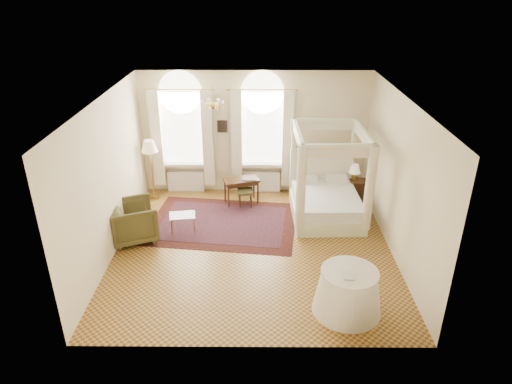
% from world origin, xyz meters
% --- Properties ---
extents(ground, '(6.00, 6.00, 0.00)m').
position_xyz_m(ground, '(0.00, 0.00, 0.00)').
color(ground, '#A4762F').
rests_on(ground, ground).
extents(room_walls, '(6.00, 6.00, 6.00)m').
position_xyz_m(room_walls, '(0.00, 0.00, 1.98)').
color(room_walls, beige).
rests_on(room_walls, ground).
extents(window_left, '(1.62, 0.27, 3.29)m').
position_xyz_m(window_left, '(-1.90, 2.87, 1.49)').
color(window_left, white).
rests_on(window_left, room_walls).
extents(window_right, '(1.62, 0.27, 3.29)m').
position_xyz_m(window_right, '(0.20, 2.87, 1.49)').
color(window_right, white).
rests_on(window_right, room_walls).
extents(chandelier, '(0.51, 0.45, 0.50)m').
position_xyz_m(chandelier, '(-0.90, 1.20, 2.91)').
color(chandelier, '#AE893A').
rests_on(chandelier, room_walls).
extents(wall_pictures, '(2.54, 0.03, 0.39)m').
position_xyz_m(wall_pictures, '(0.09, 2.97, 1.89)').
color(wall_pictures, black).
rests_on(wall_pictures, room_walls).
extents(canopy_bed, '(1.77, 2.14, 2.25)m').
position_xyz_m(canopy_bed, '(1.77, 1.42, 0.51)').
color(canopy_bed, beige).
rests_on(canopy_bed, ground).
extents(nightstand, '(0.46, 0.42, 0.62)m').
position_xyz_m(nightstand, '(2.70, 2.26, 0.31)').
color(nightstand, '#3B2310').
rests_on(nightstand, ground).
extents(nightstand_lamp, '(0.29, 0.29, 0.42)m').
position_xyz_m(nightstand_lamp, '(2.60, 2.31, 0.90)').
color(nightstand_lamp, '#AE893A').
rests_on(nightstand_lamp, nightstand).
extents(writing_desk, '(1.00, 0.72, 0.67)m').
position_xyz_m(writing_desk, '(-0.34, 2.21, 0.58)').
color(writing_desk, '#3B2310').
rests_on(writing_desk, ground).
extents(laptop, '(0.37, 0.24, 0.03)m').
position_xyz_m(laptop, '(-0.14, 2.19, 0.69)').
color(laptop, black).
rests_on(laptop, writing_desk).
extents(stool, '(0.42, 0.42, 0.45)m').
position_xyz_m(stool, '(-0.23, 2.03, 0.37)').
color(stool, '#4B4220').
rests_on(stool, ground).
extents(armchair, '(1.29, 1.28, 0.91)m').
position_xyz_m(armchair, '(-2.70, 0.35, 0.45)').
color(armchair, '#413B1C').
rests_on(armchair, ground).
extents(coffee_table, '(0.65, 0.50, 0.40)m').
position_xyz_m(coffee_table, '(-1.67, 0.74, 0.36)').
color(coffee_table, white).
rests_on(coffee_table, ground).
extents(floor_lamp, '(0.42, 0.42, 1.65)m').
position_xyz_m(floor_lamp, '(-2.70, 2.43, 1.40)').
color(floor_lamp, '#AE893A').
rests_on(floor_lamp, ground).
extents(oriental_rug, '(3.78, 2.92, 0.01)m').
position_xyz_m(oriental_rug, '(-0.76, 1.08, 0.01)').
color(oriental_rug, '#441610').
rests_on(oriental_rug, ground).
extents(side_table, '(1.23, 1.23, 0.84)m').
position_xyz_m(side_table, '(1.69, -2.09, 0.41)').
color(side_table, white).
rests_on(side_table, ground).
extents(book, '(0.21, 0.27, 0.02)m').
position_xyz_m(book, '(1.55, -2.22, 0.85)').
color(book, black).
rests_on(book, side_table).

